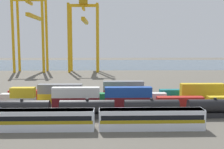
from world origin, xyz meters
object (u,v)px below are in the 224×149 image
(shipping_container_2, at_px, (23,102))
(shipping_container_12, at_px, (12,98))
(passenger_train, at_px, (41,119))
(shipping_container_4, at_px, (76,102))
(shipping_container_24, at_px, (170,94))
(shipping_container_22, at_px, (123,94))
(gantry_crane_central, at_px, (84,28))
(shipping_container_8, at_px, (180,102))
(freight_tank_row, at_px, (151,108))
(gantry_crane_west, at_px, (31,25))
(shipping_container_15, at_px, (108,98))

(shipping_container_2, relative_size, shipping_container_12, 1.00)
(shipping_container_12, bearing_deg, passenger_train, -60.53)
(shipping_container_2, xyz_separation_m, shipping_container_4, (13.49, 0.00, 0.00))
(shipping_container_4, distance_m, shipping_container_24, 29.22)
(shipping_container_22, bearing_deg, gantry_crane_central, 102.28)
(shipping_container_8, height_order, shipping_container_12, same)
(shipping_container_4, distance_m, shipping_container_22, 17.16)
(shipping_container_4, bearing_deg, freight_tank_row, -29.84)
(shipping_container_12, bearing_deg, gantry_crane_central, 81.28)
(shipping_container_2, height_order, gantry_crane_central, gantry_crane_central)
(freight_tank_row, xyz_separation_m, shipping_container_22, (-4.75, 21.37, -0.74))
(shipping_container_22, bearing_deg, shipping_container_2, -157.12)
(shipping_container_8, height_order, shipping_container_22, same)
(passenger_train, xyz_separation_m, shipping_container_24, (31.57, 29.70, -0.84))
(shipping_container_12, bearing_deg, freight_tank_row, -23.70)
(freight_tank_row, bearing_deg, passenger_train, -159.54)
(passenger_train, relative_size, shipping_container_4, 5.10)
(shipping_container_22, distance_m, gantry_crane_west, 98.48)
(shipping_container_12, bearing_deg, shipping_container_4, -17.08)
(shipping_container_2, bearing_deg, freight_tank_row, -18.06)
(passenger_train, height_order, shipping_container_24, passenger_train)
(shipping_container_12, relative_size, gantry_crane_west, 0.13)
(shipping_container_2, height_order, shipping_container_8, same)
(gantry_crane_west, bearing_deg, freight_tank_row, -62.53)
(shipping_container_8, bearing_deg, passenger_train, -149.58)
(freight_tank_row, relative_size, shipping_container_4, 5.69)
(shipping_container_8, bearing_deg, gantry_crane_west, 124.08)
(passenger_train, relative_size, shipping_container_8, 5.10)
(shipping_container_24, height_order, gantry_crane_central, gantry_crane_central)
(freight_tank_row, distance_m, gantry_crane_west, 118.68)
(passenger_train, height_order, shipping_container_22, passenger_train)
(shipping_container_8, xyz_separation_m, shipping_container_24, (0.03, 11.18, 0.00))
(freight_tank_row, xyz_separation_m, shipping_container_24, (9.24, 21.37, -0.74))
(passenger_train, distance_m, freight_tank_row, 23.84)
(shipping_container_2, distance_m, shipping_container_15, 22.49)
(freight_tank_row, relative_size, shipping_container_15, 5.69)
(passenger_train, xyz_separation_m, shipping_container_12, (-13.62, 24.11, -0.84))
(freight_tank_row, bearing_deg, shipping_container_22, 102.53)
(shipping_container_8, height_order, gantry_crane_west, gantry_crane_west)
(passenger_train, relative_size, shipping_container_15, 5.10)
(shipping_container_4, relative_size, gantry_crane_west, 0.27)
(freight_tank_row, distance_m, shipping_container_22, 21.91)
(shipping_container_12, bearing_deg, shipping_container_2, -49.90)
(shipping_container_4, height_order, shipping_container_15, same)
(shipping_container_4, relative_size, gantry_crane_central, 0.29)
(shipping_container_4, bearing_deg, gantry_crane_central, 92.95)
(shipping_container_15, xyz_separation_m, gantry_crane_west, (-44.01, 87.06, 26.23))
(freight_tank_row, bearing_deg, gantry_crane_west, 117.47)
(shipping_container_24, height_order, gantry_crane_west, gantry_crane_west)
(passenger_train, xyz_separation_m, shipping_container_2, (-8.92, 18.52, -0.84))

